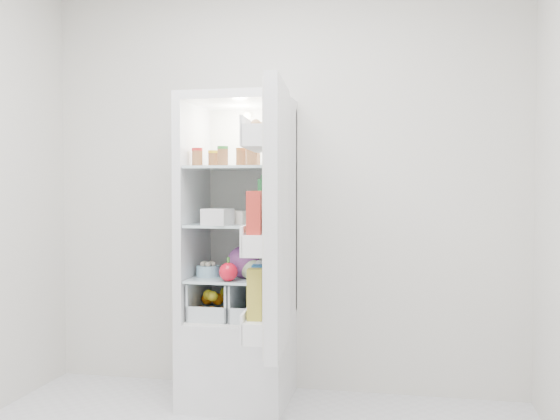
% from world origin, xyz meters
% --- Properties ---
extents(room_walls, '(3.02, 3.02, 2.61)m').
position_xyz_m(room_walls, '(0.00, 0.00, 1.59)').
color(room_walls, silver).
rests_on(room_walls, ground).
extents(refrigerator, '(0.60, 0.60, 1.80)m').
position_xyz_m(refrigerator, '(-0.20, 1.25, 0.67)').
color(refrigerator, silver).
rests_on(refrigerator, ground).
extents(shelf_low, '(0.49, 0.53, 0.01)m').
position_xyz_m(shelf_low, '(-0.20, 1.19, 0.74)').
color(shelf_low, silver).
rests_on(shelf_low, refrigerator).
extents(shelf_mid, '(0.49, 0.53, 0.02)m').
position_xyz_m(shelf_mid, '(-0.20, 1.19, 1.05)').
color(shelf_mid, silver).
rests_on(shelf_mid, refrigerator).
extents(shelf_top, '(0.49, 0.53, 0.02)m').
position_xyz_m(shelf_top, '(-0.20, 1.19, 1.38)').
color(shelf_top, silver).
rests_on(shelf_top, refrigerator).
extents(crisper_left, '(0.23, 0.46, 0.22)m').
position_xyz_m(crisper_left, '(-0.32, 1.19, 0.61)').
color(crisper_left, silver).
rests_on(crisper_left, refrigerator).
extents(crisper_right, '(0.23, 0.46, 0.22)m').
position_xyz_m(crisper_right, '(-0.08, 1.19, 0.61)').
color(crisper_right, silver).
rests_on(crisper_right, refrigerator).
extents(condiment_jars, '(0.46, 0.34, 0.08)m').
position_xyz_m(condiment_jars, '(-0.21, 1.13, 1.43)').
color(condiment_jars, '#B21919').
rests_on(condiment_jars, shelf_top).
extents(squeeze_bottle, '(0.05, 0.05, 0.16)m').
position_xyz_m(squeeze_bottle, '(0.01, 1.17, 1.47)').
color(squeeze_bottle, white).
rests_on(squeeze_bottle, shelf_top).
extents(tub_white, '(0.16, 0.16, 0.09)m').
position_xyz_m(tub_white, '(-0.26, 0.99, 1.10)').
color(tub_white, silver).
rests_on(tub_white, shelf_mid).
extents(tub_cream, '(0.17, 0.17, 0.07)m').
position_xyz_m(tub_cream, '(-0.17, 1.14, 1.09)').
color(tub_cream, silver).
rests_on(tub_cream, shelf_mid).
extents(tin_red, '(0.11, 0.11, 0.05)m').
position_xyz_m(tin_red, '(-0.03, 0.96, 1.08)').
color(tin_red, red).
rests_on(tin_red, shelf_mid).
extents(foil_tray, '(0.17, 0.13, 0.04)m').
position_xyz_m(foil_tray, '(-0.32, 1.24, 1.08)').
color(foil_tray, '#B5B6BA').
rests_on(foil_tray, shelf_mid).
extents(tub_green, '(0.16, 0.19, 0.09)m').
position_xyz_m(tub_green, '(-0.03, 1.19, 1.10)').
color(tub_green, '#42935A').
rests_on(tub_green, shelf_mid).
extents(red_cabbage, '(0.18, 0.18, 0.18)m').
position_xyz_m(red_cabbage, '(-0.15, 1.11, 0.84)').
color(red_cabbage, '#591E53').
rests_on(red_cabbage, shelf_low).
extents(bell_pepper, '(0.10, 0.10, 0.10)m').
position_xyz_m(bell_pepper, '(-0.19, 0.97, 0.80)').
color(bell_pepper, red).
rests_on(bell_pepper, shelf_low).
extents(mushroom_bowl, '(0.17, 0.17, 0.06)m').
position_xyz_m(mushroom_bowl, '(-0.36, 1.13, 0.78)').
color(mushroom_bowl, '#97C8E1').
rests_on(mushroom_bowl, shelf_low).
extents(salad_bag, '(0.12, 0.12, 0.12)m').
position_xyz_m(salad_bag, '(-0.09, 1.07, 0.81)').
color(salad_bag, '#A5B588').
rests_on(salad_bag, shelf_low).
extents(citrus_pile, '(0.20, 0.24, 0.16)m').
position_xyz_m(citrus_pile, '(-0.33, 1.12, 0.59)').
color(citrus_pile, orange).
rests_on(citrus_pile, refrigerator).
extents(veg_pile, '(0.16, 0.30, 0.10)m').
position_xyz_m(veg_pile, '(-0.07, 1.18, 0.56)').
color(veg_pile, '#184717').
rests_on(veg_pile, refrigerator).
extents(fridge_door, '(0.22, 0.60, 1.30)m').
position_xyz_m(fridge_door, '(0.13, 0.61, 1.09)').
color(fridge_door, silver).
rests_on(fridge_door, refrigerator).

